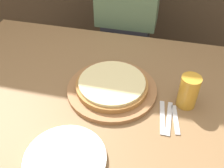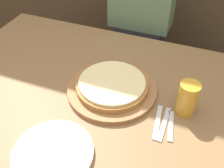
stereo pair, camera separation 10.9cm
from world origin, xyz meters
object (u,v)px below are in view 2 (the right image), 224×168
beer_glass (188,97)px  dinner_plate (53,153)px  pizza_on_board (112,87)px  fork (158,122)px  dinner_knife (164,124)px  spoon (171,126)px  diner_person (139,34)px

beer_glass → dinner_plate: size_ratio=0.51×
pizza_on_board → fork: 0.24m
dinner_knife → spoon: bearing=0.0°
fork → dinner_knife: same height
beer_glass → diner_person: 0.77m
pizza_on_board → dinner_plate: size_ratio=1.39×
dinner_plate → beer_glass: bearing=43.5°
beer_glass → spoon: beer_glass is taller
dinner_knife → diner_person: diner_person is taller
pizza_on_board → diner_person: size_ratio=0.28×
dinner_plate → diner_person: diner_person is taller
pizza_on_board → beer_glass: (0.31, -0.01, 0.05)m
fork → spoon: (0.05, 0.00, 0.00)m
beer_glass → diner_person: (-0.37, 0.65, -0.17)m
diner_person → fork: bearing=-68.8°
beer_glass → diner_person: size_ratio=0.10×
pizza_on_board → beer_glass: beer_glass is taller
fork → spoon: 0.05m
spoon → diner_person: bearing=114.4°
beer_glass → fork: (-0.08, -0.09, -0.07)m
dinner_plate → dinner_knife: 0.41m
dinner_knife → diner_person: size_ratio=0.13×
dinner_plate → spoon: 0.43m
spoon → beer_glass: bearing=70.5°
pizza_on_board → diner_person: 0.66m
dinner_knife → diner_person: (-0.31, 0.74, -0.09)m
dinner_plate → spoon: dinner_plate is taller
fork → dinner_plate: bearing=-138.1°
beer_glass → dinner_knife: bearing=-121.7°
fork → dinner_knife: 0.03m
beer_glass → pizza_on_board: bearing=179.0°
pizza_on_board → fork: bearing=-24.2°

